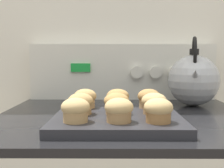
% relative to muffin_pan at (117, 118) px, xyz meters
% --- Properties ---
extents(wall_back, '(8.00, 0.05, 2.40)m').
position_rel_muffin_pan_xyz_m(wall_back, '(0.02, 0.46, 0.26)').
color(wall_back, silver).
rests_on(wall_back, ground_plane).
extents(control_panel, '(0.71, 0.07, 0.21)m').
position_rel_muffin_pan_xyz_m(control_panel, '(0.03, 0.41, 0.10)').
color(control_panel, silver).
rests_on(control_panel, stove_range).
extents(muffin_pan, '(0.31, 0.31, 0.02)m').
position_rel_muffin_pan_xyz_m(muffin_pan, '(0.00, 0.00, 0.00)').
color(muffin_pan, '#28282D').
rests_on(muffin_pan, stove_range).
extents(muffin_r0_c0, '(0.06, 0.06, 0.05)m').
position_rel_muffin_pan_xyz_m(muffin_r0_c0, '(-0.09, -0.09, 0.04)').
color(muffin_r0_c0, tan).
rests_on(muffin_r0_c0, muffin_pan).
extents(muffin_r0_c1, '(0.06, 0.06, 0.05)m').
position_rel_muffin_pan_xyz_m(muffin_r0_c1, '(0.00, -0.09, 0.04)').
color(muffin_r0_c1, '#A37A4C').
rests_on(muffin_r0_c1, muffin_pan).
extents(muffin_r0_c2, '(0.06, 0.06, 0.05)m').
position_rel_muffin_pan_xyz_m(muffin_r0_c2, '(0.09, -0.09, 0.04)').
color(muffin_r0_c2, olive).
rests_on(muffin_r0_c2, muffin_pan).
extents(muffin_r1_c0, '(0.06, 0.06, 0.05)m').
position_rel_muffin_pan_xyz_m(muffin_r1_c0, '(-0.09, -0.00, 0.04)').
color(muffin_r1_c0, tan).
rests_on(muffin_r1_c0, muffin_pan).
extents(muffin_r1_c1, '(0.06, 0.06, 0.05)m').
position_rel_muffin_pan_xyz_m(muffin_r1_c1, '(-0.00, 0.00, 0.04)').
color(muffin_r1_c1, '#A37A4C').
rests_on(muffin_r1_c1, muffin_pan).
extents(muffin_r1_c2, '(0.06, 0.06, 0.05)m').
position_rel_muffin_pan_xyz_m(muffin_r1_c2, '(0.09, 0.00, 0.04)').
color(muffin_r1_c2, '#A37A4C').
rests_on(muffin_r1_c2, muffin_pan).
extents(muffin_r2_c0, '(0.06, 0.06, 0.05)m').
position_rel_muffin_pan_xyz_m(muffin_r2_c0, '(-0.09, 0.09, 0.04)').
color(muffin_r2_c0, tan).
rests_on(muffin_r2_c0, muffin_pan).
extents(muffin_r2_c1, '(0.06, 0.06, 0.05)m').
position_rel_muffin_pan_xyz_m(muffin_r2_c1, '(0.00, 0.09, 0.04)').
color(muffin_r2_c1, tan).
rests_on(muffin_r2_c1, muffin_pan).
extents(muffin_r2_c2, '(0.06, 0.06, 0.05)m').
position_rel_muffin_pan_xyz_m(muffin_r2_c2, '(0.09, 0.09, 0.04)').
color(muffin_r2_c2, tan).
rests_on(muffin_r2_c2, muffin_pan).
extents(tea_kettle, '(0.17, 0.21, 0.23)m').
position_rel_muffin_pan_xyz_m(tea_kettle, '(0.26, 0.25, 0.08)').
color(tea_kettle, '#ADAFB5').
rests_on(tea_kettle, stove_range).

